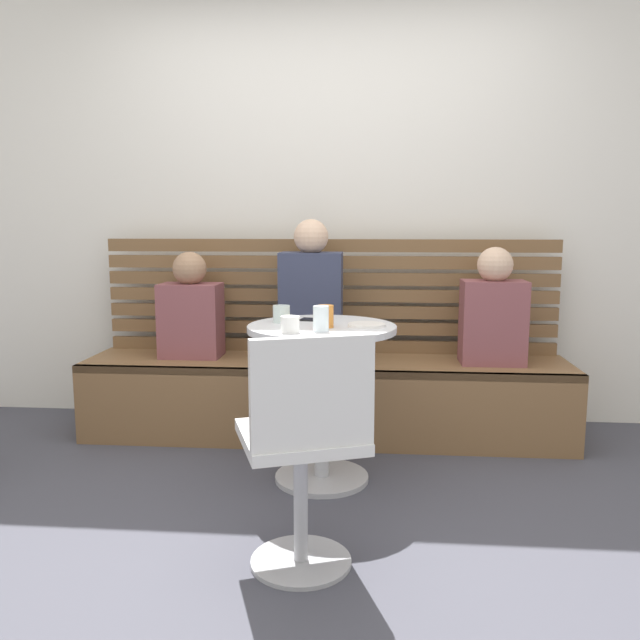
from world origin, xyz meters
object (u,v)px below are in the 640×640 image
object	(u,v)px
person_child_left	(493,313)
plate_small	(366,325)
cup_tumbler_orange	(325,316)
cup_water_clear	(321,319)
cafe_table	(322,373)
cup_glass_short	(281,314)
booth_bench	(325,398)
white_chair	(305,444)
cup_espresso_small	(289,322)
person_child_middle	(191,311)
cup_ceramic_white	(290,324)
phone_on_table	(316,320)
person_adult	(311,298)

from	to	relation	value
person_child_left	plate_small	world-z (taller)	person_child_left
cup_tumbler_orange	cup_water_clear	bearing A→B (deg)	-96.47
cafe_table	cup_glass_short	bearing A→B (deg)	160.98
booth_bench	white_chair	size ratio (longest dim) A/B	3.18
booth_bench	cup_espresso_small	bearing A→B (deg)	-98.65
person_child_middle	cup_ceramic_white	size ratio (longest dim) A/B	7.52
booth_bench	phone_on_table	world-z (taller)	phone_on_table
person_child_middle	person_child_left	bearing A→B (deg)	-1.21
white_chair	cup_water_clear	size ratio (longest dim) A/B	7.73
booth_bench	person_child_middle	world-z (taller)	person_child_middle
person_adult	booth_bench	bearing A→B (deg)	1.39
booth_bench	plate_small	size ratio (longest dim) A/B	15.88
white_chair	cup_glass_short	bearing A→B (deg)	103.19
person_child_middle	booth_bench	bearing A→B (deg)	-2.84
cup_espresso_small	cup_ceramic_white	bearing A→B (deg)	-79.35
cup_glass_short	cup_espresso_small	distance (m)	0.16
booth_bench	person_child_middle	xyz separation A→B (m)	(-0.77, 0.04, 0.48)
booth_bench	cup_espresso_small	xyz separation A→B (m)	(-0.11, -0.71, 0.55)
white_chair	person_adult	size ratio (longest dim) A/B	1.09
cup_tumbler_orange	cafe_table	bearing A→B (deg)	109.49
person_child_middle	cup_ceramic_white	bearing A→B (deg)	-51.81
person_adult	person_child_middle	xyz separation A→B (m)	(-0.69, 0.04, -0.09)
cup_tumbler_orange	plate_small	bearing A→B (deg)	14.82
plate_small	cup_glass_short	bearing A→B (deg)	168.67
cup_espresso_small	plate_small	size ratio (longest dim) A/B	0.33
cup_tumbler_orange	cup_glass_short	bearing A→B (deg)	149.46
cafe_table	person_child_left	world-z (taller)	person_child_left
cafe_table	phone_on_table	size ratio (longest dim) A/B	5.29
cafe_table	plate_small	size ratio (longest dim) A/B	4.35
person_adult	cup_ceramic_white	size ratio (longest dim) A/B	9.78
white_chair	cup_water_clear	distance (m)	0.73
cup_tumbler_orange	plate_small	size ratio (longest dim) A/B	0.59
cup_tumbler_orange	cup_glass_short	distance (m)	0.25
cup_tumbler_orange	cup_espresso_small	distance (m)	0.17
person_adult	plate_small	bearing A→B (deg)	-63.80
cafe_table	cup_espresso_small	bearing A→B (deg)	-148.90
cup_ceramic_white	person_adult	bearing A→B (deg)	89.57
cup_glass_short	phone_on_table	size ratio (longest dim) A/B	0.57
cup_water_clear	cup_glass_short	size ratio (longest dim) A/B	1.38
cup_espresso_small	plate_small	xyz separation A→B (m)	(0.34, 0.07, -0.02)
person_child_left	phone_on_table	distance (m)	1.05
cafe_table	person_child_middle	xyz separation A→B (m)	(-0.81, 0.67, 0.19)
white_chair	phone_on_table	distance (m)	0.99
booth_bench	white_chair	world-z (taller)	white_chair
cup_espresso_small	phone_on_table	bearing A→B (deg)	65.66
person_child_left	cup_ceramic_white	xyz separation A→B (m)	(-1.00, -0.84, 0.06)
cup_glass_short	phone_on_table	xyz separation A→B (m)	(0.15, 0.07, -0.04)
white_chair	cup_water_clear	world-z (taller)	same
cafe_table	cup_water_clear	size ratio (longest dim) A/B	6.73
person_adult	cup_espresso_small	xyz separation A→B (m)	(-0.03, -0.71, -0.02)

